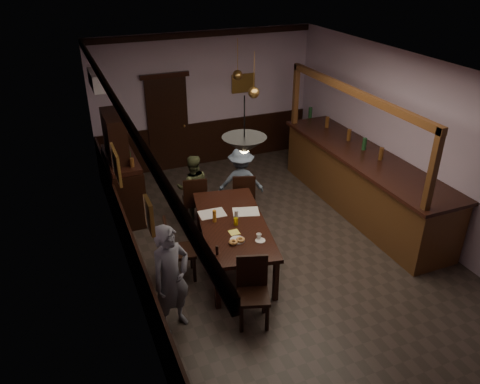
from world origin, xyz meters
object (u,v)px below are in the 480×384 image
chair_side (175,248)px  person_seated_right (241,182)px  pendant_brass_far (238,75)px  dining_table (233,226)px  pendant_iron (244,145)px  chair_near (253,287)px  chair_far_left (195,199)px  person_seated_left (193,187)px  sideboard (122,175)px  person_standing (171,279)px  coffee_cup (259,236)px  pendant_brass_mid (254,93)px  bar_counter (362,181)px  chair_far_right (243,195)px  soda_can (236,221)px

chair_side → person_seated_right: size_ratio=0.76×
pendant_brass_far → dining_table: bearing=-113.5°
pendant_iron → chair_near: bearing=-99.5°
chair_far_left → pendant_iron: 2.80m
person_seated_right → person_seated_left: bearing=9.0°
chair_far_left → sideboard: 1.48m
person_standing → person_seated_left: 2.87m
coffee_cup → pendant_brass_far: bearing=83.7°
sideboard → person_seated_left: bearing=-30.4°
coffee_cup → pendant_brass_mid: (0.82, 2.08, 1.50)m
bar_counter → pendant_iron: (-3.04, -1.46, 1.75)m
dining_table → chair_far_left: size_ratio=2.41×
chair_near → person_seated_left: person_seated_left is taller
person_standing → chair_far_right: bearing=24.1°
pendant_brass_far → pendant_brass_mid: bearing=-99.1°
sideboard → pendant_iron: (1.16, -3.07, 1.57)m
chair_far_right → bar_counter: size_ratio=0.22×
chair_far_left → pendant_brass_mid: bearing=-160.6°
person_seated_right → chair_far_left: bearing=26.3°
chair_near → chair_side: bearing=137.5°
pendant_iron → pendant_brass_far: 3.79m
pendant_brass_far → coffee_cup: bearing=-107.0°
chair_far_left → chair_side: bearing=72.0°
person_standing → person_seated_right: bearing=26.5°
chair_near → coffee_cup: chair_near is taller
coffee_cup → soda_can: 0.52m
person_seated_left → soda_can: bearing=106.4°
coffee_cup → chair_far_right: bearing=85.1°
chair_near → pendant_iron: (0.09, 0.51, 1.83)m
person_standing → soda_can: size_ratio=13.09×
person_standing → sideboard: (-0.05, 3.32, 0.01)m
chair_side → person_seated_left: person_seated_left is taller
person_standing → dining_table: bearing=14.6°
dining_table → pendant_brass_far: 3.41m
chair_side → pendant_iron: 2.13m
person_seated_right → pendant_brass_far: size_ratio=1.62×
dining_table → chair_far_left: bearing=98.9°
dining_table → person_standing: bearing=-140.7°
chair_far_left → coffee_cup: (0.39, -1.90, 0.27)m
person_seated_left → pendant_iron: bearing=100.7°
dining_table → sideboard: 2.64m
soda_can → person_standing: bearing=-143.2°
chair_side → pendant_brass_far: 3.93m
chair_far_left → person_seated_right: person_seated_right is taller
coffee_cup → pendant_iron: (-0.33, -0.22, 1.57)m
person_standing → coffee_cup: (1.45, 0.47, 0.01)m
person_standing → coffee_cup: bearing=-6.9°
soda_can → bar_counter: bearing=14.7°
chair_near → person_seated_right: size_ratio=0.74×
chair_far_right → coffee_cup: size_ratio=11.80×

